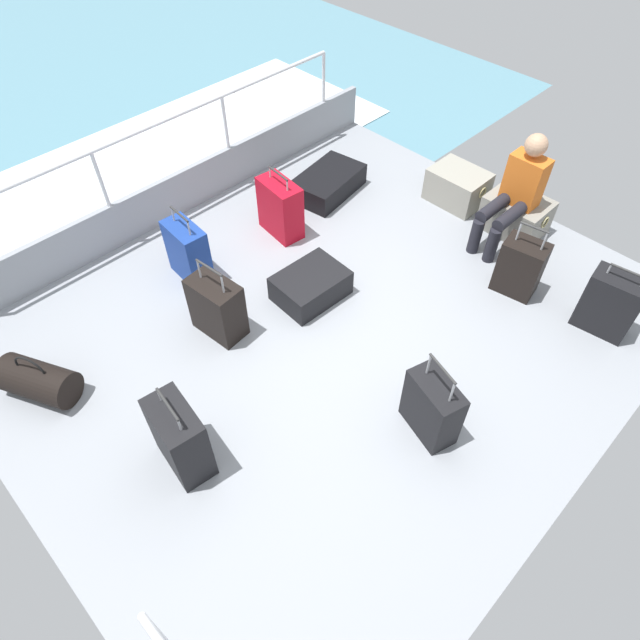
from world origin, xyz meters
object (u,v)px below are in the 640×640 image
paper_cup (268,195)px  suitcase_0 (520,267)px  suitcase_1 (311,286)px  suitcase_6 (217,307)px  suitcase_2 (610,304)px  suitcase_5 (432,407)px  duffel_bag (38,380)px  suitcase_4 (188,252)px  cargo_crate_0 (458,186)px  suitcase_3 (328,183)px  suitcase_7 (180,438)px  cargo_crate_1 (516,215)px  passenger_seated (516,191)px  suitcase_8 (280,208)px

paper_cup → suitcase_0: bearing=14.9°
suitcase_1 → suitcase_6: 0.86m
suitcase_2 → suitcase_5: size_ratio=0.90×
suitcase_5 → duffel_bag: 2.90m
suitcase_4 → paper_cup: (-0.37, 1.25, -0.22)m
cargo_crate_0 → suitcase_3: size_ratio=0.71×
suitcase_7 → suitcase_6: bearing=130.8°
cargo_crate_1 → suitcase_5: suitcase_5 is taller
suitcase_1 → suitcase_6: suitcase_6 is taller
suitcase_0 → paper_cup: (-2.55, -0.68, -0.21)m
suitcase_1 → paper_cup: (-1.34, 0.67, -0.07)m
passenger_seated → suitcase_7: (-0.21, -3.61, -0.25)m
suitcase_6 → suitcase_1: bearing=72.7°
suitcase_5 → paper_cup: bearing=160.9°
passenger_seated → suitcase_5: 2.38m
suitcase_3 → suitcase_8: suitcase_8 is taller
suitcase_1 → suitcase_0: bearing=47.9°
suitcase_4 → suitcase_8: suitcase_4 is taller
suitcase_3 → suitcase_6: 2.15m
suitcase_8 → paper_cup: bearing=153.1°
suitcase_6 → cargo_crate_1: bearing=70.8°
suitcase_7 → paper_cup: bearing=128.1°
suitcase_2 → paper_cup: 3.41m
suitcase_3 → suitcase_4: size_ratio=1.20×
cargo_crate_0 → suitcase_2: suitcase_2 is taller
suitcase_7 → paper_cup: (-1.87, 2.39, -0.24)m
suitcase_5 → suitcase_6: bearing=-165.2°
cargo_crate_0 → suitcase_8: size_ratio=0.88×
suitcase_8 → suitcase_4: bearing=-96.8°
cargo_crate_0 → duffel_bag: duffel_bag is taller
duffel_bag → passenger_seated: bearing=70.3°
suitcase_4 → duffel_bag: size_ratio=1.08×
suitcase_4 → cargo_crate_1: bearing=57.1°
passenger_seated → suitcase_8: bearing=-137.3°
suitcase_8 → duffel_bag: suitcase_8 is taller
suitcase_4 → paper_cup: 1.32m
passenger_seated → suitcase_8: 2.19m
passenger_seated → suitcase_3: size_ratio=1.26×
suitcase_1 → duffel_bag: size_ratio=0.97×
cargo_crate_0 → suitcase_2: 1.99m
passenger_seated → suitcase_0: bearing=-49.3°
suitcase_4 → suitcase_2: bearing=34.9°
suitcase_3 → suitcase_7: bearing=-62.7°
suitcase_0 → suitcase_5: bearing=-78.7°
suitcase_8 → paper_cup: suitcase_8 is taller
passenger_seated → suitcase_3: (-1.73, -0.68, -0.43)m
passenger_seated → suitcase_6: (-1.00, -2.70, -0.28)m
suitcase_2 → paper_cup: (-3.31, -0.80, -0.22)m
cargo_crate_0 → duffel_bag: (-0.77, -4.21, -0.03)m
suitcase_4 → suitcase_7: bearing=-37.4°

